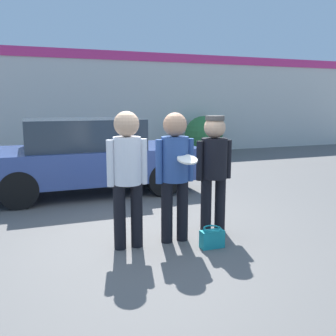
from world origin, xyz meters
The scene contains 8 objects.
ground_plane centered at (0.00, 0.00, 0.00)m, with size 56.00×56.00×0.00m, color #5B5956.
storefront_building centered at (0.00, 8.26, 1.79)m, with size 24.00×0.22×3.52m.
person_left centered at (-0.34, -0.18, 1.03)m, with size 0.51×0.34×1.72m.
person_middle_with_frisbee centered at (0.29, -0.17, 1.01)m, with size 0.52×0.55×1.69m.
person_right centered at (0.92, -0.05, 0.99)m, with size 0.53×0.36×1.64m.
parked_car_near centered at (-0.35, 3.04, 0.75)m, with size 4.28×1.92×1.50m.
shrub centered at (4.41, 7.40, 0.68)m, with size 1.35×1.35×1.35m.
handbag centered at (0.65, -0.55, 0.13)m, with size 0.30×0.23×0.26m.
Camera 1 is at (-1.47, -4.58, 1.82)m, focal length 40.00 mm.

